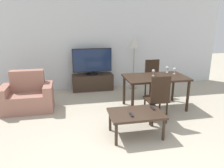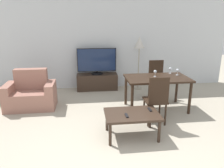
% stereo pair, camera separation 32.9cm
% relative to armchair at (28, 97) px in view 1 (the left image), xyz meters
% --- Properties ---
extents(wall_back, '(7.55, 0.06, 2.70)m').
position_rel_armchair_xyz_m(wall_back, '(1.64, 1.40, 1.05)').
color(wall_back, silver).
rests_on(wall_back, ground_plane).
extents(armchair, '(1.08, 0.64, 0.86)m').
position_rel_armchair_xyz_m(armchair, '(0.00, 0.00, 0.00)').
color(armchair, '#9E6B5B').
rests_on(armchair, ground_plane).
extents(tv_stand, '(1.13, 0.40, 0.45)m').
position_rel_armchair_xyz_m(tv_stand, '(1.56, 1.13, -0.08)').
color(tv_stand, '#38281E').
rests_on(tv_stand, ground_plane).
extents(tv, '(1.07, 0.32, 0.72)m').
position_rel_armchair_xyz_m(tv, '(1.56, 1.13, 0.51)').
color(tv, black).
rests_on(tv, tv_stand).
extents(coffee_table, '(0.91, 0.61, 0.42)m').
position_rel_armchair_xyz_m(coffee_table, '(1.99, -1.53, 0.07)').
color(coffee_table, '#38281E').
rests_on(coffee_table, ground_plane).
extents(dining_table, '(1.35, 0.80, 0.73)m').
position_rel_armchair_xyz_m(dining_table, '(2.77, -0.44, 0.34)').
color(dining_table, black).
rests_on(dining_table, ground_plane).
extents(dining_chair_near, '(0.40, 0.40, 0.95)m').
position_rel_armchair_xyz_m(dining_chair_near, '(2.53, -1.15, 0.23)').
color(dining_chair_near, black).
rests_on(dining_chair_near, ground_plane).
extents(dining_chair_far, '(0.40, 0.40, 0.95)m').
position_rel_armchair_xyz_m(dining_chair_far, '(3.01, 0.27, 0.23)').
color(dining_chair_far, black).
rests_on(dining_chair_far, ground_plane).
extents(floor_lamp, '(0.29, 0.29, 1.48)m').
position_rel_armchair_xyz_m(floor_lamp, '(2.73, 1.07, 0.94)').
color(floor_lamp, gray).
rests_on(floor_lamp, ground_plane).
extents(remote_primary, '(0.04, 0.15, 0.02)m').
position_rel_armchair_xyz_m(remote_primary, '(2.32, -1.44, 0.13)').
color(remote_primary, black).
rests_on(remote_primary, coffee_table).
extents(remote_secondary, '(0.04, 0.15, 0.02)m').
position_rel_armchair_xyz_m(remote_secondary, '(1.88, -1.63, 0.13)').
color(remote_secondary, black).
rests_on(remote_secondary, coffee_table).
extents(wine_glass_left, '(0.07, 0.07, 0.15)m').
position_rel_armchair_xyz_m(wine_glass_left, '(3.18, -0.14, 0.53)').
color(wine_glass_left, silver).
rests_on(wine_glass_left, dining_table).
extents(wine_glass_center, '(0.07, 0.07, 0.15)m').
position_rel_armchair_xyz_m(wine_glass_center, '(2.74, -0.38, 0.53)').
color(wine_glass_center, silver).
rests_on(wine_glass_center, dining_table).
extents(wine_glass_right, '(0.07, 0.07, 0.15)m').
position_rel_armchair_xyz_m(wine_glass_right, '(3.27, -0.31, 0.53)').
color(wine_glass_right, silver).
rests_on(wine_glass_right, dining_table).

